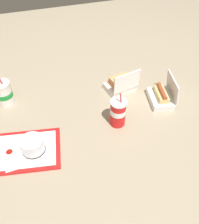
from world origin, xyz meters
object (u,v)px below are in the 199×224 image
Objects in this scene: cake_container at (33,145)px; ketchup_cup at (10,153)px; soda_cup_corner at (118,112)px; clamshell_sandwich_left at (121,84)px; plastic_fork at (16,142)px; food_tray at (24,151)px; clamshell_hotdog_center at (162,96)px; soda_cup_left at (4,93)px.

ketchup_cup is at bearing 178.15° from cake_container.
cake_container is 0.53× the size of soda_cup_corner.
soda_cup_corner reaches higher than clamshell_sandwich_left.
cake_container reaches higher than plastic_fork.
clamshell_sandwich_left is 0.30m from soda_cup_corner.
food_tray is 0.07m from plastic_fork.
clamshell_sandwich_left reaches higher than cake_container.
soda_cup_corner is (0.47, 0.06, 0.04)m from cake_container.
cake_container is at bearing -169.34° from clamshell_hotdog_center.
clamshell_hotdog_center is (0.91, 0.15, 0.01)m from ketchup_cup.
soda_cup_corner is at bearing 5.13° from ketchup_cup.
clamshell_hotdog_center is (0.80, 0.15, -0.01)m from cake_container.
plastic_fork is 0.72m from clamshell_sandwich_left.
ketchup_cup is at bearing -174.87° from soda_cup_corner.
ketchup_cup is 0.78m from clamshell_sandwich_left.
ketchup_cup is 0.19× the size of clamshell_sandwich_left.
cake_container is at bearing -151.16° from clamshell_sandwich_left.
soda_cup_left is at bearing 172.45° from clamshell_sandwich_left.
soda_cup_left is (0.00, 0.42, 0.05)m from ketchup_cup.
soda_cup_corner reaches higher than clamshell_hotdog_center.
cake_container is 0.57× the size of clamshell_hotdog_center.
clamshell_sandwich_left reaches higher than plastic_fork.
soda_cup_corner is at bearing -163.91° from clamshell_hotdog_center.
soda_cup_left reaches higher than ketchup_cup.
ketchup_cup is 0.92m from clamshell_hotdog_center.
ketchup_cup is 0.19× the size of clamshell_hotdog_center.
plastic_fork is 0.35m from soda_cup_left.
ketchup_cup is (-0.06, -0.01, 0.02)m from food_tray.
ketchup_cup is at bearing -170.89° from clamshell_hotdog_center.
ketchup_cup is 0.08m from plastic_fork.
food_tray is 1.95× the size of clamshell_hotdog_center.
clamshell_hotdog_center is 1.00× the size of soda_cup_left.
soda_cup_left is (-0.12, 0.42, 0.03)m from cake_container.
food_tray is 3.71× the size of plastic_fork.
soda_cup_corner is at bearing -114.37° from clamshell_sandwich_left.
ketchup_cup is at bearing -171.64° from food_tray.
cake_container is 0.57× the size of clamshell_sandwich_left.
cake_container is (0.05, -0.01, 0.04)m from food_tray.
clamshell_hotdog_center reaches higher than ketchup_cup.
food_tray is at bearing 8.36° from ketchup_cup.
clamshell_sandwich_left is at bearing 65.63° from soda_cup_corner.
plastic_fork is 0.49× the size of soda_cup_corner.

